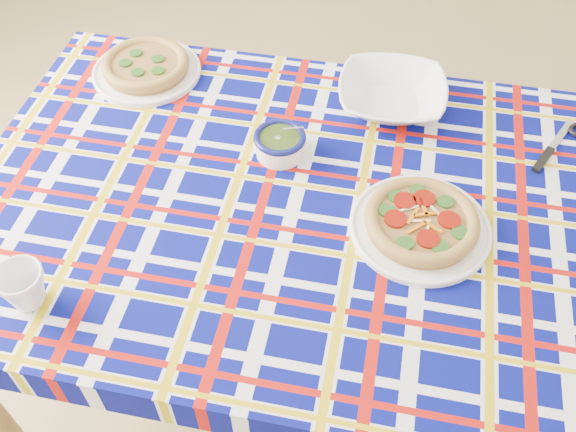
% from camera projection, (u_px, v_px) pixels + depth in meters
% --- Properties ---
extents(floor, '(4.00, 4.00, 0.00)m').
position_uv_depth(floor, '(369.00, 230.00, 2.07)').
color(floor, olive).
rests_on(floor, ground).
extents(dining_table, '(1.45, 0.94, 0.66)m').
position_uv_depth(dining_table, '(325.00, 226.00, 1.30)').
color(dining_table, brown).
rests_on(dining_table, floor).
extents(tablecloth, '(1.48, 0.97, 0.09)m').
position_uv_depth(tablecloth, '(326.00, 219.00, 1.28)').
color(tablecloth, '#050A64').
rests_on(tablecloth, dining_table).
extents(main_focaccia_plate, '(0.28, 0.28, 0.05)m').
position_uv_depth(main_focaccia_plate, '(422.00, 221.00, 1.19)').
color(main_focaccia_plate, olive).
rests_on(main_focaccia_plate, tablecloth).
extents(pesto_bowl, '(0.12, 0.12, 0.06)m').
position_uv_depth(pesto_bowl, '(280.00, 142.00, 1.31)').
color(pesto_bowl, '#20310D').
rests_on(pesto_bowl, tablecloth).
extents(serving_bowl, '(0.26, 0.26, 0.06)m').
position_uv_depth(serving_bowl, '(392.00, 95.00, 1.42)').
color(serving_bowl, white).
rests_on(serving_bowl, tablecloth).
extents(second_focaccia_plate, '(0.27, 0.27, 0.05)m').
position_uv_depth(second_focaccia_plate, '(146.00, 65.00, 1.50)').
color(second_focaccia_plate, olive).
rests_on(second_focaccia_plate, tablecloth).
extents(mug, '(0.09, 0.09, 0.08)m').
position_uv_depth(mug, '(24.00, 288.00, 1.07)').
color(mug, white).
rests_on(mug, tablecloth).
extents(table_knife, '(0.10, 0.20, 0.01)m').
position_uv_depth(table_knife, '(560.00, 136.00, 1.37)').
color(table_knife, silver).
rests_on(table_knife, tablecloth).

